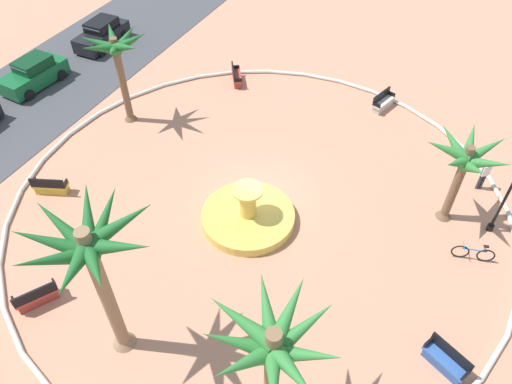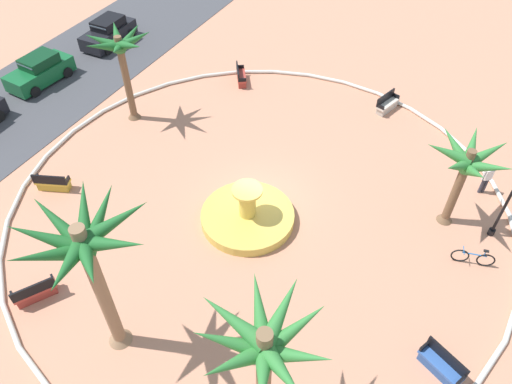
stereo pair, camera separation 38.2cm
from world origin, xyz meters
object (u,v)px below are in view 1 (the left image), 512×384
(parked_car_second, at_px, (34,74))
(parked_car_third, at_px, (102,34))
(palm_tree_near_fountain, at_px, (272,351))
(lamppost, at_px, (511,188))
(palm_tree_by_curb, at_px, (117,54))
(palm_tree_mid_plaza, at_px, (465,161))
(bench_southeast, at_px, (51,187))
(bicycle_red_frame, at_px, (473,253))
(person_cyclist_helmet, at_px, (484,174))
(bench_east, at_px, (37,297))
(fountain, at_px, (248,216))
(palm_tree_far_side, at_px, (91,256))
(bench_west, at_px, (237,77))
(bench_southwest, at_px, (445,361))
(bench_north, at_px, (383,103))

(parked_car_second, xyz_separation_m, parked_car_third, (5.70, -0.50, 0.00))
(palm_tree_near_fountain, bearing_deg, lamppost, -25.71)
(palm_tree_by_curb, distance_m, parked_car_second, 7.84)
(palm_tree_mid_plaza, bearing_deg, parked_car_third, 75.95)
(bench_southeast, relative_size, bicycle_red_frame, 0.99)
(lamppost, height_order, person_cyclist_helmet, lamppost)
(palm_tree_by_curb, bearing_deg, bench_east, -160.97)
(fountain, xyz_separation_m, palm_tree_far_side, (-7.17, 1.38, 4.75))
(palm_tree_far_side, relative_size, bench_west, 3.97)
(bench_west, relative_size, lamppost, 0.37)
(bench_southwest, bearing_deg, fountain, 71.19)
(palm_tree_mid_plaza, height_order, parked_car_third, palm_tree_mid_plaza)
(bench_southwest, height_order, parked_car_second, parked_car_second)
(bench_southwest, bearing_deg, palm_tree_near_fountain, 130.20)
(bench_west, distance_m, bench_north, 8.76)
(bench_southwest, bearing_deg, parked_car_third, 62.38)
(bench_southwest, xyz_separation_m, parked_car_third, (13.02, 24.88, 0.43))
(fountain, xyz_separation_m, bench_east, (-7.24, 5.32, 0.05))
(palm_tree_near_fountain, relative_size, bench_southwest, 3.22)
(person_cyclist_helmet, bearing_deg, palm_tree_mid_plaza, 155.72)
(palm_tree_by_curb, xyz_separation_m, bench_east, (-11.13, -3.84, -3.65))
(palm_tree_far_side, xyz_separation_m, bench_southeast, (4.74, 7.66, -4.69))
(palm_tree_by_curb, xyz_separation_m, parked_car_third, (6.05, 6.65, -3.22))
(palm_tree_mid_plaza, height_order, bench_west, palm_tree_mid_plaza)
(bench_north, distance_m, bench_southwest, 15.29)
(palm_tree_far_side, distance_m, bench_southeast, 10.16)
(fountain, distance_m, person_cyclist_helmet, 11.11)
(palm_tree_near_fountain, height_order, bench_west, palm_tree_near_fountain)
(bench_southeast, distance_m, bench_southwest, 18.13)
(lamppost, bearing_deg, bicycle_red_frame, 166.31)
(palm_tree_near_fountain, relative_size, palm_tree_by_curb, 1.05)
(bicycle_red_frame, bearing_deg, bench_east, 122.72)
(palm_tree_far_side, bearing_deg, palm_tree_by_curb, 35.14)
(fountain, height_order, palm_tree_far_side, palm_tree_far_side)
(palm_tree_by_curb, distance_m, bicycle_red_frame, 18.83)
(bench_west, height_order, lamppost, lamppost)
(lamppost, xyz_separation_m, parked_car_third, (5.81, 25.53, -1.76))
(bench_east, bearing_deg, parked_car_second, 43.75)
(bench_east, xyz_separation_m, bench_west, (16.99, 0.32, 0.00))
(bench_west, relative_size, person_cyclist_helmet, 0.99)
(bench_north, bearing_deg, bench_southeast, 137.94)
(palm_tree_by_curb, height_order, person_cyclist_helmet, palm_tree_by_curb)
(bench_west, height_order, bench_southwest, same)
(palm_tree_mid_plaza, distance_m, parked_car_second, 24.18)
(palm_tree_by_curb, bearing_deg, bench_north, -59.88)
(palm_tree_by_curb, relative_size, parked_car_second, 1.24)
(bicycle_red_frame, bearing_deg, bench_west, 62.81)
(bench_north, relative_size, parked_car_third, 0.42)
(palm_tree_far_side, distance_m, bicycle_red_frame, 14.84)
(palm_tree_by_curb, distance_m, bench_west, 7.75)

